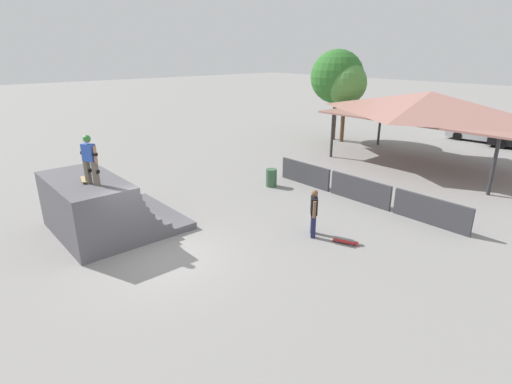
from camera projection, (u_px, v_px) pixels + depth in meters
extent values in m
plane|color=gray|center=(162.00, 258.00, 12.60)|extent=(160.00, 160.00, 0.00)
cube|color=#565459|center=(119.00, 223.00, 14.81)|extent=(4.13, 4.14, 0.26)
cube|color=#565459|center=(105.00, 220.00, 14.42)|extent=(4.13, 3.15, 0.26)
cube|color=#565459|center=(99.00, 215.00, 14.22)|extent=(4.13, 2.78, 0.26)
cube|color=#565459|center=(95.00, 209.00, 14.06)|extent=(4.13, 2.54, 0.26)
cube|color=#565459|center=(91.00, 203.00, 13.92)|extent=(4.13, 2.37, 0.26)
cube|color=#565459|center=(88.00, 197.00, 13.79)|extent=(4.13, 2.24, 0.26)
cube|color=#565459|center=(86.00, 190.00, 13.68)|extent=(4.13, 2.16, 0.26)
cube|color=#565459|center=(84.00, 183.00, 13.58)|extent=(4.13, 2.11, 0.26)
cylinder|color=silver|center=(114.00, 175.00, 14.19)|extent=(4.05, 0.07, 0.07)
cube|color=#6B6051|center=(96.00, 173.00, 12.87)|extent=(0.20, 0.20, 0.78)
cube|color=black|center=(96.00, 172.00, 12.88)|extent=(0.22, 0.20, 0.11)
cube|color=#6B6051|center=(88.00, 172.00, 13.00)|extent=(0.20, 0.20, 0.78)
cube|color=black|center=(88.00, 170.00, 13.01)|extent=(0.22, 0.20, 0.11)
cube|color=blue|center=(89.00, 152.00, 12.71)|extent=(0.47, 0.37, 0.56)
cylinder|color=#A87A5B|center=(95.00, 155.00, 12.62)|extent=(0.14, 0.14, 0.56)
cylinder|color=black|center=(95.00, 154.00, 12.62)|extent=(0.21, 0.21, 0.08)
cylinder|color=#A87A5B|center=(83.00, 153.00, 12.82)|extent=(0.14, 0.14, 0.56)
cylinder|color=black|center=(83.00, 153.00, 12.82)|extent=(0.21, 0.21, 0.08)
sphere|color=#A87A5B|center=(87.00, 140.00, 12.57)|extent=(0.22, 0.22, 0.22)
sphere|color=#337F33|center=(87.00, 139.00, 12.56)|extent=(0.24, 0.24, 0.24)
cylinder|color=silver|center=(88.00, 182.00, 13.19)|extent=(0.06, 0.04, 0.05)
cylinder|color=silver|center=(83.00, 183.00, 13.13)|extent=(0.06, 0.04, 0.05)
cylinder|color=silver|center=(86.00, 178.00, 13.59)|extent=(0.06, 0.04, 0.05)
cylinder|color=silver|center=(82.00, 179.00, 13.53)|extent=(0.06, 0.04, 0.05)
cube|color=tan|center=(84.00, 179.00, 13.35)|extent=(0.80, 0.38, 0.02)
cube|color=tan|center=(85.00, 182.00, 13.05)|extent=(0.14, 0.22, 0.02)
cube|color=#1E2347|center=(313.00, 222.00, 14.17)|extent=(0.22, 0.22, 0.84)
cube|color=#1E2347|center=(313.00, 226.00, 13.83)|extent=(0.22, 0.22, 0.84)
cube|color=black|center=(314.00, 205.00, 13.76)|extent=(0.48, 0.48, 0.59)
cylinder|color=brown|center=(314.00, 204.00, 14.04)|extent=(0.16, 0.16, 0.59)
cylinder|color=brown|center=(314.00, 210.00, 13.51)|extent=(0.16, 0.16, 0.59)
sphere|color=brown|center=(315.00, 193.00, 13.61)|extent=(0.23, 0.23, 0.23)
cylinder|color=blue|center=(353.00, 243.00, 13.48)|extent=(0.06, 0.05, 0.05)
cylinder|color=blue|center=(352.00, 245.00, 13.36)|extent=(0.06, 0.05, 0.05)
cylinder|color=blue|center=(338.00, 240.00, 13.70)|extent=(0.06, 0.05, 0.05)
cylinder|color=blue|center=(337.00, 242.00, 13.58)|extent=(0.06, 0.05, 0.05)
cube|color=#B22323|center=(345.00, 242.00, 13.52)|extent=(0.85, 0.51, 0.02)
cube|color=#B22323|center=(357.00, 243.00, 13.35)|extent=(0.17, 0.22, 0.02)
cube|color=#3D3D42|center=(305.00, 174.00, 19.39)|extent=(2.98, 0.12, 1.05)
cube|color=#3D3D42|center=(360.00, 190.00, 17.13)|extent=(2.98, 0.12, 1.05)
cube|color=#3D3D42|center=(431.00, 211.00, 14.87)|extent=(2.98, 0.12, 1.05)
cylinder|color=#2D2D33|center=(332.00, 135.00, 24.10)|extent=(0.16, 0.16, 2.66)
cylinder|color=#2D2D33|center=(494.00, 167.00, 17.65)|extent=(0.16, 0.16, 2.66)
cylinder|color=#2D2D33|center=(380.00, 126.00, 27.25)|extent=(0.16, 0.16, 2.66)
cube|color=#9E6B60|center=(428.00, 117.00, 21.99)|extent=(10.65, 6.00, 0.10)
pyramid|color=#9E6B60|center=(430.00, 104.00, 21.75)|extent=(10.44, 5.88, 1.34)
cylinder|color=brown|center=(334.00, 118.00, 28.87)|extent=(0.28, 0.28, 3.12)
sphere|color=#2D6B28|center=(337.00, 77.00, 27.90)|extent=(3.70, 3.70, 3.70)
cylinder|color=brown|center=(343.00, 120.00, 28.24)|extent=(0.28, 0.28, 3.01)
sphere|color=#4C893D|center=(345.00, 83.00, 27.38)|extent=(2.91, 2.91, 2.91)
cylinder|color=#385B3D|center=(271.00, 178.00, 19.11)|extent=(0.52, 0.52, 0.85)
cube|color=#A8AAAF|center=(482.00, 135.00, 28.60)|extent=(4.57, 2.03, 0.62)
cube|color=#283342|center=(481.00, 127.00, 28.49)|extent=(2.17, 1.57, 0.46)
cube|color=#A8AAAF|center=(482.00, 124.00, 28.42)|extent=(2.07, 1.53, 0.04)
cylinder|color=black|center=(505.00, 138.00, 28.27)|extent=(0.65, 0.25, 0.64)
cylinder|color=black|center=(499.00, 141.00, 27.25)|extent=(0.65, 0.25, 0.64)
cylinder|color=black|center=(465.00, 133.00, 30.06)|extent=(0.65, 0.25, 0.64)
cylinder|color=black|center=(458.00, 136.00, 29.04)|extent=(0.65, 0.25, 0.64)
cylinder|color=black|center=(505.00, 140.00, 27.64)|extent=(0.67, 0.32, 0.64)
cylinder|color=black|center=(501.00, 144.00, 26.49)|extent=(0.67, 0.32, 0.64)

